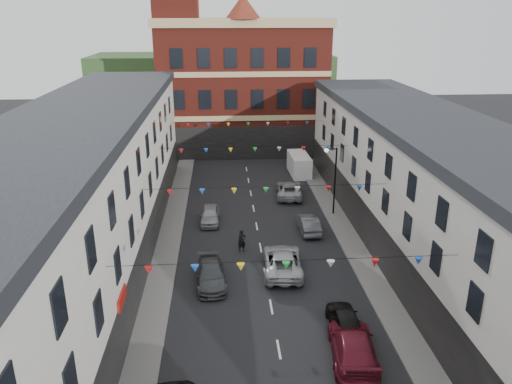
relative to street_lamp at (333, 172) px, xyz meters
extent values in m
plane|color=black|center=(-6.55, -14.00, -3.90)|extent=(160.00, 160.00, 0.00)
cube|color=#605E5B|center=(-13.45, -12.00, -3.83)|extent=(1.80, 64.00, 0.15)
cube|color=#605E5B|center=(0.35, -12.00, -3.83)|extent=(1.80, 64.00, 0.15)
cube|color=silver|center=(-18.35, -13.00, 1.10)|extent=(8.00, 56.00, 10.00)
cube|color=black|center=(-18.35, -13.00, 6.45)|extent=(8.40, 56.00, 0.70)
cube|color=black|center=(-14.30, -13.00, -2.30)|extent=(0.12, 56.00, 3.20)
cube|color=beige|center=(5.25, -13.00, 0.60)|extent=(8.00, 56.00, 9.00)
cube|color=black|center=(5.25, -13.00, 5.45)|extent=(8.40, 56.00, 0.70)
cube|color=black|center=(1.20, -13.00, -2.30)|extent=(0.12, 56.00, 3.20)
cube|color=maroon|center=(-6.55, 24.00, 3.60)|extent=(20.00, 12.00, 15.00)
cube|color=tan|center=(-6.55, 24.00, 11.60)|extent=(20.60, 12.60, 1.00)
cone|color=maroon|center=(-6.55, 19.00, 13.30)|extent=(4.00, 4.00, 2.60)
cube|color=maroon|center=(-14.05, 21.00, 8.10)|extent=(5.00, 5.00, 24.00)
cube|color=#2D5025|center=(-10.55, 48.00, 1.10)|extent=(40.00, 14.00, 10.00)
cylinder|color=black|center=(0.25, 0.00, -0.90)|extent=(0.14, 0.14, 6.00)
cylinder|color=black|center=(-0.15, 0.00, 2.00)|extent=(0.90, 0.10, 0.10)
sphere|color=beige|center=(-0.60, 0.00, 1.90)|extent=(0.36, 0.36, 0.36)
imported|color=#43484C|center=(-10.15, -11.05, -3.24)|extent=(2.17, 4.67, 1.32)
imported|color=#9DA1A5|center=(-10.36, -0.89, -3.25)|extent=(1.65, 3.90, 1.31)
imported|color=maroon|center=(-2.95, -19.04, -3.13)|extent=(2.81, 5.59, 1.56)
imported|color=black|center=(-2.76, -16.62, -3.24)|extent=(1.61, 3.94, 1.34)
imported|color=#505258|center=(-2.51, -3.31, -3.24)|extent=(1.50, 4.05, 1.32)
imported|color=#A3A6A8|center=(-2.95, 4.88, -3.21)|extent=(2.85, 5.26, 1.40)
imported|color=#B8BABF|center=(-5.35, -9.68, -3.14)|extent=(2.89, 5.63, 1.52)
cube|color=white|center=(-0.95, 11.83, -2.81)|extent=(2.06, 5.01, 2.19)
imported|color=black|center=(-7.96, -6.54, -3.05)|extent=(0.70, 0.53, 1.70)
camera|label=1|loc=(-9.26, -39.49, 12.52)|focal=35.00mm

